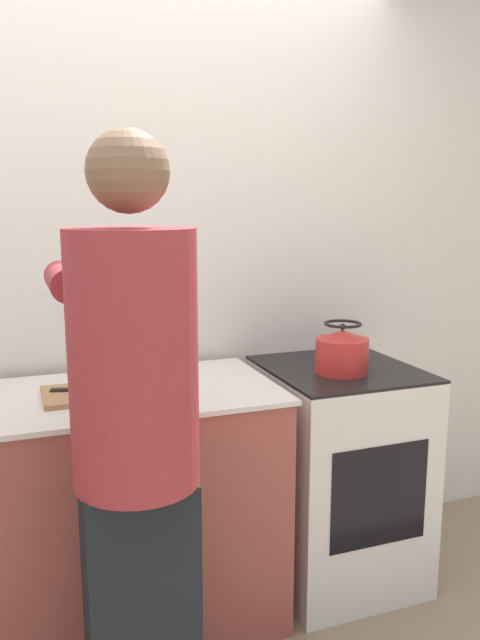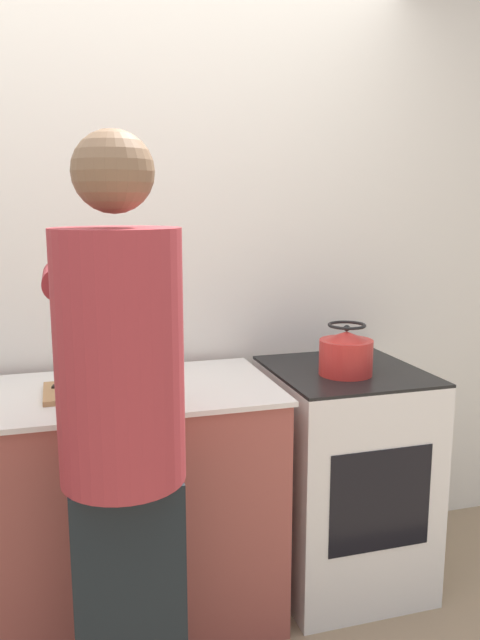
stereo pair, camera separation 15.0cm
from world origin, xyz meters
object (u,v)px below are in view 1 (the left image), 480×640
oven (337,472)px  kettle (342,352)px  knife (78,389)px  person (135,435)px  cutting_board (95,393)px

oven → kettle: bearing=-117.4°
knife → kettle: 1.02m
person → kettle: bearing=28.4°
knife → kettle: kettle is taller
kettle → oven: bearing=62.6°
person → kettle: 1.05m
kettle → person: bearing=-151.6°
person → knife: size_ratio=8.69×
person → cutting_board: 0.55m
kettle → cutting_board: bearing=177.1°
oven → cutting_board: (-0.99, -0.02, 0.46)m
oven → knife: (-1.05, -0.00, 0.48)m
oven → cutting_board: cutting_board is taller
person → cutting_board: (-0.04, 0.55, -0.04)m
cutting_board → kettle: 0.96m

